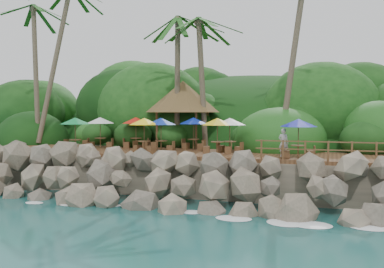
% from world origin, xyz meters
% --- Properties ---
extents(ground, '(140.00, 140.00, 0.00)m').
position_xyz_m(ground, '(0.00, 0.00, 0.00)').
color(ground, '#19514F').
rests_on(ground, ground).
extents(land_base, '(32.00, 25.20, 2.10)m').
position_xyz_m(land_base, '(0.00, 16.00, 1.05)').
color(land_base, gray).
rests_on(land_base, ground).
extents(jungle_hill, '(44.80, 28.00, 15.40)m').
position_xyz_m(jungle_hill, '(0.00, 23.50, 0.00)').
color(jungle_hill, '#143811').
rests_on(jungle_hill, ground).
extents(seawall, '(29.00, 4.00, 2.30)m').
position_xyz_m(seawall, '(0.00, 2.00, 1.15)').
color(seawall, gray).
rests_on(seawall, ground).
extents(terrace, '(26.00, 5.00, 0.20)m').
position_xyz_m(terrace, '(0.00, 6.00, 2.20)').
color(terrace, brown).
rests_on(terrace, land_base).
extents(jungle_foliage, '(44.00, 16.00, 12.00)m').
position_xyz_m(jungle_foliage, '(0.00, 15.00, 0.00)').
color(jungle_foliage, '#143811').
rests_on(jungle_foliage, ground).
extents(foam_line, '(25.20, 0.80, 0.06)m').
position_xyz_m(foam_line, '(0.00, 0.30, 0.03)').
color(foam_line, white).
rests_on(foam_line, ground).
extents(palms, '(32.87, 6.25, 13.22)m').
position_xyz_m(palms, '(-1.34, 8.86, 12.09)').
color(palms, brown).
rests_on(palms, ground).
extents(palapa, '(5.25, 5.25, 4.60)m').
position_xyz_m(palapa, '(-1.95, 9.93, 5.79)').
color(palapa, brown).
rests_on(palapa, ground).
extents(dining_clusters, '(21.03, 5.11, 2.07)m').
position_xyz_m(dining_clusters, '(-0.12, 5.78, 4.02)').
color(dining_clusters, brown).
rests_on(dining_clusters, terrace).
extents(railing, '(8.30, 0.10, 1.00)m').
position_xyz_m(railing, '(8.40, 3.65, 2.91)').
color(railing, brown).
rests_on(railing, terrace).
extents(waiter, '(0.65, 0.51, 1.55)m').
position_xyz_m(waiter, '(5.54, 4.94, 3.08)').
color(waiter, silver).
rests_on(waiter, terrace).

